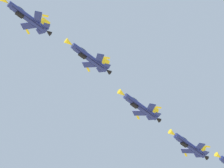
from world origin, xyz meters
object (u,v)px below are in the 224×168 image
(fighter_jet_left_outer, at_px, (140,106))
(fighter_jet_right_wing, at_px, (89,57))
(fighter_jet_right_outer, at_px, (189,145))
(fighter_jet_left_wing, at_px, (27,17))

(fighter_jet_left_outer, bearing_deg, fighter_jet_right_wing, 95.17)
(fighter_jet_right_wing, height_order, fighter_jet_right_outer, fighter_jet_right_wing)
(fighter_jet_right_outer, bearing_deg, fighter_jet_right_wing, 93.56)
(fighter_jet_right_wing, relative_size, fighter_jet_right_outer, 1.00)
(fighter_jet_left_wing, relative_size, fighter_jet_right_wing, 1.00)
(fighter_jet_right_outer, bearing_deg, fighter_jet_left_outer, 91.93)
(fighter_jet_right_wing, bearing_deg, fighter_jet_left_outer, -84.83)
(fighter_jet_left_outer, xyz_separation_m, fighter_jet_right_outer, (19.22, 7.22, -0.58))
(fighter_jet_right_wing, bearing_deg, fighter_jet_left_wing, 89.50)
(fighter_jet_left_outer, relative_size, fighter_jet_right_outer, 1.00)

